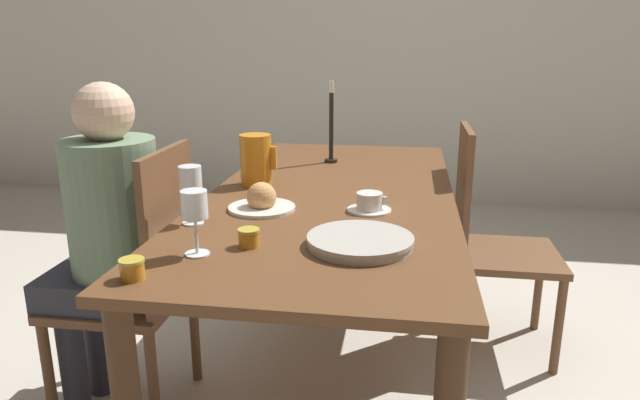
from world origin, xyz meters
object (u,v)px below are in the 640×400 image
(person_seated, at_px, (107,227))
(wine_glass_water, at_px, (191,182))
(candlestick_tall, at_px, (331,131))
(jam_jar_amber, at_px, (132,268))
(serving_tray, at_px, (360,241))
(jam_jar_red, at_px, (249,237))
(teacup_near_person, at_px, (369,203))
(bread_plate, at_px, (262,201))
(red_pitcher, at_px, (256,160))
(chair_person_side, at_px, (141,280))
(wine_glass_juice, at_px, (195,209))
(chair_opposite, at_px, (489,238))

(person_seated, distance_m, wine_glass_water, 0.41)
(candlestick_tall, bearing_deg, jam_jar_amber, -101.79)
(serving_tray, relative_size, jam_jar_red, 4.87)
(teacup_near_person, xyz_separation_m, bread_plate, (-0.35, -0.04, 0.00))
(teacup_near_person, relative_size, jam_jar_amber, 2.43)
(jam_jar_red, bearing_deg, wine_glass_water, 143.16)
(person_seated, bearing_deg, red_pitcher, -46.12)
(chair_person_side, distance_m, person_seated, 0.22)
(wine_glass_water, bearing_deg, serving_tray, -13.17)
(chair_person_side, bearing_deg, serving_tray, -107.48)
(teacup_near_person, bearing_deg, serving_tray, -90.29)
(jam_jar_red, bearing_deg, chair_person_side, 148.71)
(chair_person_side, bearing_deg, wine_glass_juice, -135.90)
(wine_glass_juice, xyz_separation_m, jam_jar_amber, (-0.09, -0.17, -0.10))
(serving_tray, bearing_deg, person_seated, 165.68)
(wine_glass_juice, distance_m, serving_tray, 0.45)
(chair_person_side, height_order, jam_jar_red, chair_person_side)
(serving_tray, distance_m, candlestick_tall, 1.10)
(red_pitcher, xyz_separation_m, jam_jar_red, (0.15, -0.66, -0.07))
(red_pitcher, distance_m, wine_glass_juice, 0.74)
(wine_glass_water, bearing_deg, chair_person_side, 154.23)
(wine_glass_juice, relative_size, serving_tray, 0.60)
(red_pitcher, xyz_separation_m, serving_tray, (0.45, -0.62, -0.08))
(chair_person_side, xyz_separation_m, red_pitcher, (0.32, 0.37, 0.36))
(jam_jar_amber, bearing_deg, person_seated, 124.49)
(teacup_near_person, bearing_deg, chair_opposite, 48.64)
(chair_opposite, height_order, bread_plate, chair_opposite)
(red_pitcher, bearing_deg, candlestick_tall, 63.26)
(chair_person_side, xyz_separation_m, bread_plate, (0.42, 0.05, 0.29))
(chair_person_side, distance_m, chair_opposite, 1.39)
(wine_glass_water, bearing_deg, red_pitcher, 82.19)
(chair_opposite, relative_size, bread_plate, 4.32)
(chair_person_side, bearing_deg, person_seated, 103.33)
(wine_glass_juice, height_order, candlestick_tall, candlestick_tall)
(teacup_near_person, bearing_deg, red_pitcher, 148.14)
(candlestick_tall, bearing_deg, person_seated, -127.00)
(person_seated, distance_m, bread_plate, 0.53)
(wine_glass_juice, height_order, serving_tray, wine_glass_juice)
(chair_opposite, relative_size, serving_tray, 3.29)
(wine_glass_water, height_order, jam_jar_amber, wine_glass_water)
(chair_person_side, bearing_deg, bread_plate, -82.81)
(wine_glass_water, relative_size, teacup_near_person, 1.24)
(serving_tray, xyz_separation_m, jam_jar_red, (-0.30, -0.04, 0.01))
(chair_person_side, xyz_separation_m, chair_opposite, (1.24, 0.62, 0.00))
(wine_glass_water, height_order, candlestick_tall, candlestick_tall)
(wine_glass_juice, bearing_deg, teacup_near_person, 47.77)
(candlestick_tall, bearing_deg, bread_plate, -99.24)
(wine_glass_water, distance_m, jam_jar_red, 0.30)
(chair_person_side, distance_m, teacup_near_person, 0.83)
(chair_person_side, distance_m, jam_jar_amber, 0.66)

